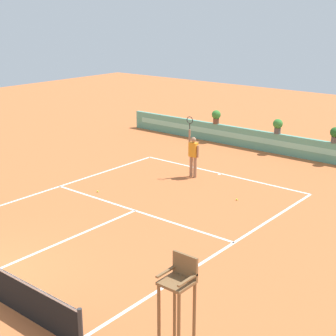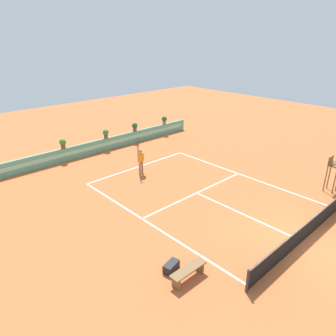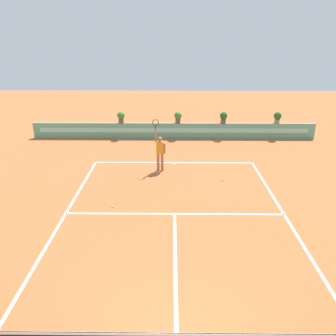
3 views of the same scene
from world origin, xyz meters
TOP-DOWN VIEW (x-y plane):
  - ground_plane at (0.00, 6.00)m, footprint 60.00×60.00m
  - court_lines at (0.00, 6.72)m, footprint 8.32×11.94m
  - back_wall_barrier at (0.00, 16.39)m, footprint 18.00×0.21m
  - umpire_chair at (5.97, 1.26)m, footprint 0.60×0.60m
  - tennis_player at (-0.69, 10.76)m, footprint 0.62×0.23m
  - tennis_ball_near_baseline at (-2.42, 6.88)m, footprint 0.07×0.07m
  - tennis_ball_mid_court at (2.25, 9.55)m, footprint 0.07×0.07m
  - potted_plant_right at (3.15, 16.39)m, footprint 0.48×0.48m
  - potted_plant_centre at (0.27, 16.39)m, footprint 0.48×0.48m
  - potted_plant_left at (-3.34, 16.39)m, footprint 0.48×0.48m

SIDE VIEW (x-z plane):
  - ground_plane at x=0.00m, z-range 0.00..0.00m
  - court_lines at x=0.00m, z-range 0.00..0.01m
  - tennis_ball_near_baseline at x=-2.42m, z-range 0.00..0.07m
  - tennis_ball_mid_court at x=2.25m, z-range 0.00..0.07m
  - back_wall_barrier at x=0.00m, z-range 0.00..1.00m
  - tennis_player at x=-0.69m, z-range -0.24..2.34m
  - umpire_chair at x=5.97m, z-range 0.27..2.41m
  - potted_plant_right at x=3.15m, z-range 1.05..1.78m
  - potted_plant_centre at x=0.27m, z-range 1.05..1.78m
  - potted_plant_left at x=-3.34m, z-range 1.05..1.78m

